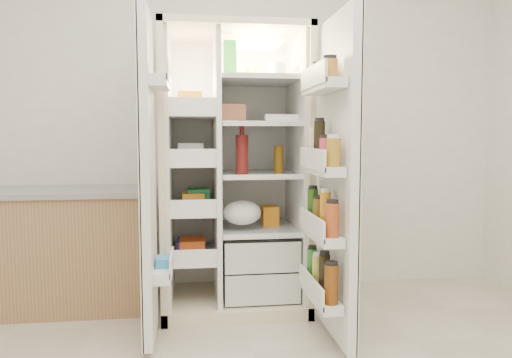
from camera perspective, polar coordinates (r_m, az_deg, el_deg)
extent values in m
cube|color=white|center=(3.56, -2.69, 8.70)|extent=(4.00, 0.02, 2.70)
cube|color=beige|center=(3.48, -3.10, 1.36)|extent=(0.92, 0.04, 1.80)
cube|color=beige|center=(3.15, -10.64, 0.89)|extent=(0.04, 0.70, 1.80)
cube|color=beige|center=(3.22, 5.18, 1.05)|extent=(0.04, 0.70, 1.80)
cube|color=beige|center=(3.22, -2.70, 16.82)|extent=(0.92, 0.70, 0.04)
cube|color=beige|center=(3.33, -2.57, -13.95)|extent=(0.92, 0.70, 0.08)
cube|color=silver|center=(3.45, -3.07, 1.66)|extent=(0.84, 0.02, 1.68)
cube|color=silver|center=(3.15, -10.10, 1.26)|extent=(0.02, 0.62, 1.68)
cube|color=silver|center=(3.22, 4.66, 1.40)|extent=(0.02, 0.62, 1.68)
cube|color=silver|center=(3.15, -4.63, 1.32)|extent=(0.03, 0.62, 1.68)
cube|color=silver|center=(3.28, 0.20, -11.57)|extent=(0.47, 0.52, 0.19)
cube|color=silver|center=(3.23, 0.20, -8.17)|extent=(0.47, 0.52, 0.19)
cube|color=#FFD18C|center=(3.27, 0.04, 15.56)|extent=(0.30, 0.30, 0.02)
cube|color=white|center=(3.23, -7.34, -8.85)|extent=(0.28, 0.58, 0.02)
cube|color=white|center=(3.17, -7.40, -3.58)|extent=(0.28, 0.58, 0.02)
cube|color=white|center=(3.14, -7.46, 1.84)|extent=(0.28, 0.58, 0.02)
cube|color=white|center=(3.14, -7.52, 7.31)|extent=(0.28, 0.58, 0.02)
cube|color=silver|center=(3.22, 0.16, -5.75)|extent=(0.49, 0.58, 0.01)
cube|color=silver|center=(3.17, 0.16, 0.65)|extent=(0.49, 0.58, 0.01)
cube|color=silver|center=(3.17, 0.16, 6.43)|extent=(0.49, 0.58, 0.02)
cube|color=silver|center=(3.18, 0.16, 11.47)|extent=(0.49, 0.58, 0.02)
cube|color=orange|center=(3.22, -7.35, -7.81)|extent=(0.16, 0.20, 0.10)
cube|color=#268D50|center=(3.16, -7.41, -2.33)|extent=(0.14, 0.18, 0.12)
cube|color=silver|center=(3.14, -7.47, 2.66)|extent=(0.20, 0.22, 0.07)
cube|color=orange|center=(3.14, -7.54, 8.77)|extent=(0.15, 0.16, 0.14)
cube|color=#4838AA|center=(3.22, -7.35, -7.90)|extent=(0.18, 0.20, 0.09)
cube|color=orange|center=(3.16, -7.41, -2.51)|extent=(0.14, 0.18, 0.10)
cube|color=white|center=(3.14, -7.47, 3.11)|extent=(0.16, 0.16, 0.12)
sphere|color=orange|center=(3.21, -1.87, -13.08)|extent=(0.07, 0.07, 0.07)
sphere|color=orange|center=(3.26, -0.33, -12.80)|extent=(0.07, 0.07, 0.07)
sphere|color=orange|center=(3.23, 1.57, -12.94)|extent=(0.07, 0.07, 0.07)
sphere|color=orange|center=(3.35, -1.24, -12.30)|extent=(0.07, 0.07, 0.07)
sphere|color=orange|center=(3.34, 0.54, -12.34)|extent=(0.07, 0.07, 0.07)
sphere|color=orange|center=(3.32, 2.39, -12.47)|extent=(0.07, 0.07, 0.07)
ellipsoid|color=#3E7727|center=(3.25, 0.16, -7.83)|extent=(0.26, 0.24, 0.11)
cylinder|color=#501111|center=(3.00, -1.67, 2.87)|extent=(0.08, 0.08, 0.24)
cylinder|color=#67430B|center=(3.13, 2.68, 2.34)|extent=(0.06, 0.06, 0.18)
cube|color=#268B30|center=(3.09, -3.10, 13.89)|extent=(0.08, 0.08, 0.22)
cylinder|color=silver|center=(3.14, 2.49, 12.60)|extent=(0.11, 0.11, 0.10)
cylinder|color=#A87D26|center=(3.26, -0.62, 12.15)|extent=(0.06, 0.06, 0.08)
cube|color=white|center=(3.10, 3.00, 7.08)|extent=(0.21, 0.09, 0.05)
cube|color=#9F5E3F|center=(3.08, -3.10, 7.69)|extent=(0.19, 0.11, 0.12)
ellipsoid|color=white|center=(3.10, -1.65, -4.59)|extent=(0.24, 0.22, 0.16)
cube|color=orange|center=(3.28, 1.65, -4.29)|extent=(0.11, 0.13, 0.13)
cube|color=silver|center=(2.61, -12.58, 0.00)|extent=(0.05, 0.40, 1.72)
cube|color=beige|center=(2.61, -13.13, -0.01)|extent=(0.01, 0.40, 1.72)
cube|color=silver|center=(2.69, -10.86, -10.65)|extent=(0.09, 0.32, 0.06)
cube|color=silver|center=(2.61, -11.24, 11.04)|extent=(0.09, 0.32, 0.06)
cube|color=#338CCC|center=(2.68, -10.87, -10.03)|extent=(0.07, 0.12, 0.10)
cube|color=silver|center=(2.62, 9.56, 0.08)|extent=(0.05, 0.58, 1.72)
cube|color=beige|center=(2.63, 10.08, 0.09)|extent=(0.01, 0.58, 1.72)
cube|color=silver|center=(2.73, 7.60, -13.44)|extent=(0.11, 0.50, 0.05)
cube|color=silver|center=(2.64, 7.69, -6.43)|extent=(0.11, 0.50, 0.05)
cube|color=silver|center=(2.59, 7.78, 1.16)|extent=(0.11, 0.50, 0.05)
cube|color=silver|center=(2.60, 7.89, 10.65)|extent=(0.11, 0.50, 0.05)
cylinder|color=#68330B|center=(2.51, 8.86, -12.14)|extent=(0.07, 0.07, 0.20)
cylinder|color=black|center=(2.63, 8.04, -11.12)|extent=(0.06, 0.06, 0.22)
cylinder|color=gold|center=(2.75, 7.30, -10.79)|extent=(0.06, 0.06, 0.18)
cylinder|color=#297627|center=(2.87, 6.62, -10.00)|extent=(0.06, 0.06, 0.19)
cylinder|color=#9E411A|center=(2.43, 8.96, -4.81)|extent=(0.07, 0.07, 0.17)
cylinder|color=#BC7916|center=(2.55, 8.14, -3.88)|extent=(0.06, 0.06, 0.21)
cylinder|color=brown|center=(2.68, 7.38, -3.98)|extent=(0.07, 0.07, 0.16)
cylinder|color=#215012|center=(2.80, 6.69, -3.17)|extent=(0.06, 0.06, 0.20)
cylinder|color=olive|center=(2.40, 9.07, 3.10)|extent=(0.07, 0.07, 0.14)
cylinder|color=#BE3050|center=(2.52, 8.23, 3.21)|extent=(0.07, 0.07, 0.14)
cylinder|color=black|center=(2.65, 7.47, 4.28)|extent=(0.06, 0.06, 0.23)
cylinder|color=beige|center=(2.77, 6.77, 3.80)|extent=(0.06, 0.06, 0.18)
cylinder|color=#A46B29|center=(2.50, 8.67, 12.62)|extent=(0.08, 0.08, 0.10)
cylinder|color=brown|center=(2.71, 7.34, 12.04)|extent=(0.08, 0.08, 0.10)
cube|color=#937449|center=(3.44, -21.60, -7.89)|extent=(1.04, 0.54, 0.75)
cube|color=gray|center=(3.38, -21.82, -1.39)|extent=(1.08, 0.57, 0.03)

